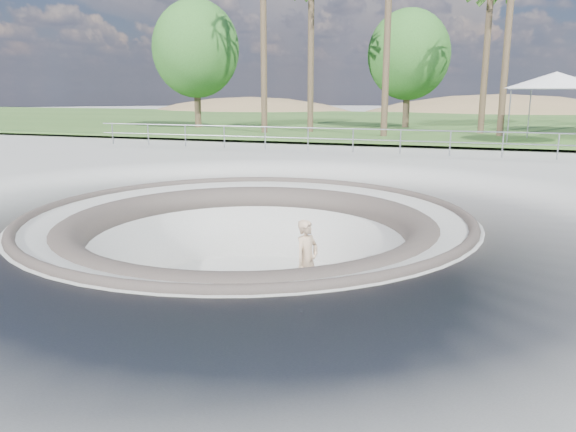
# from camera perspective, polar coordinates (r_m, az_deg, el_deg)

# --- Properties ---
(ground) EXTENTS (180.00, 180.00, 0.00)m
(ground) POSITION_cam_1_polar(r_m,az_deg,el_deg) (13.00, -4.09, 0.13)
(ground) COLOR #ADADA8
(ground) RESTS_ON ground
(skate_bowl) EXTENTS (14.00, 14.00, 4.10)m
(skate_bowl) POSITION_cam_1_polar(r_m,az_deg,el_deg) (13.52, -3.96, -7.45)
(skate_bowl) COLOR #ADADA8
(skate_bowl) RESTS_ON ground
(grass_strip) EXTENTS (180.00, 36.00, 0.12)m
(grass_strip) POSITION_cam_1_polar(r_m,az_deg,el_deg) (46.07, 12.16, 9.30)
(grass_strip) COLOR #335722
(grass_strip) RESTS_ON ground
(distant_hills) EXTENTS (103.20, 45.00, 28.60)m
(distant_hills) POSITION_cam_1_polar(r_m,az_deg,el_deg) (69.63, 17.02, 4.14)
(distant_hills) COLOR olive
(distant_hills) RESTS_ON ground
(safety_railing) EXTENTS (25.00, 0.06, 1.03)m
(safety_railing) POSITION_cam_1_polar(r_m,az_deg,el_deg) (24.32, 6.62, 7.67)
(safety_railing) COLOR gray
(safety_railing) RESTS_ON ground
(skateboard) EXTENTS (0.81, 0.28, 0.08)m
(skateboard) POSITION_cam_1_polar(r_m,az_deg,el_deg) (12.87, 1.89, -8.53)
(skateboard) COLOR olive
(skateboard) RESTS_ON ground
(skater) EXTENTS (0.67, 0.79, 1.85)m
(skater) POSITION_cam_1_polar(r_m,az_deg,el_deg) (12.56, 1.92, -4.53)
(skater) COLOR tan
(skater) RESTS_ON skateboard
(canopy_white) EXTENTS (6.18, 6.18, 3.36)m
(canopy_white) POSITION_cam_1_polar(r_m,az_deg,el_deg) (30.64, 25.58, 12.32)
(canopy_white) COLOR gray
(canopy_white) RESTS_ON ground
(bushy_tree_left) EXTENTS (5.80, 5.28, 8.37)m
(bushy_tree_left) POSITION_cam_1_polar(r_m,az_deg,el_deg) (38.95, -9.36, 16.38)
(bushy_tree_left) COLOR brown
(bushy_tree_left) RESTS_ON ground
(bushy_tree_mid) EXTENTS (5.39, 4.90, 7.77)m
(bushy_tree_mid) POSITION_cam_1_polar(r_m,az_deg,el_deg) (39.07, 12.16, 15.71)
(bushy_tree_mid) COLOR brown
(bushy_tree_mid) RESTS_ON ground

